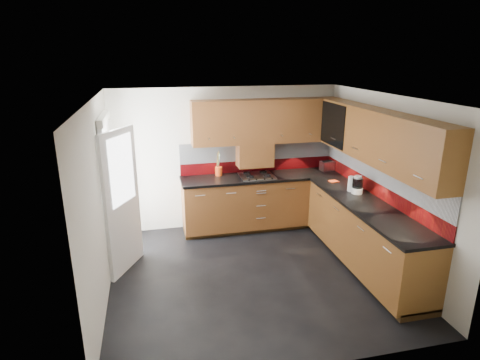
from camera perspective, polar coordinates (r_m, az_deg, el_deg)
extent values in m
cube|color=black|center=(5.70, 1.80, -13.31)|extent=(4.00, 3.80, 0.02)
cube|color=white|center=(4.91, 2.07, 12.15)|extent=(4.00, 3.80, 0.10)
cube|color=silver|center=(6.90, -1.97, 3.20)|extent=(4.00, 0.08, 2.64)
cube|color=silver|center=(3.58, 9.56, -11.28)|extent=(4.00, 0.08, 2.64)
cube|color=silver|center=(5.07, -19.83, -3.26)|extent=(0.08, 3.80, 2.64)
cube|color=silver|center=(5.96, 20.28, -0.26)|extent=(0.08, 3.80, 2.64)
cube|color=brown|center=(6.93, 3.11, -3.06)|extent=(2.70, 0.60, 0.95)
cube|color=brown|center=(5.96, 17.29, -7.43)|extent=(0.60, 2.60, 0.95)
cube|color=#3A2510|center=(7.11, 2.99, -6.18)|extent=(2.70, 0.54, 0.10)
cube|color=#3A2510|center=(6.16, 17.17, -10.98)|extent=(0.54, 2.60, 0.10)
cube|color=black|center=(6.77, 3.12, 0.43)|extent=(2.72, 0.62, 0.04)
cube|color=black|center=(5.77, 17.69, -3.51)|extent=(0.62, 2.60, 0.04)
cube|color=maroon|center=(7.01, 2.55, 2.08)|extent=(2.70, 0.02, 0.20)
cube|color=silver|center=(6.95, 2.58, 4.22)|extent=(2.70, 0.02, 0.34)
cube|color=maroon|center=(6.14, 18.72, -1.16)|extent=(0.02, 3.20, 0.20)
cube|color=silver|center=(6.06, 18.97, 1.26)|extent=(0.02, 3.20, 0.34)
cube|color=brown|center=(6.73, 3.82, 8.36)|extent=(2.50, 0.33, 0.72)
cube|color=brown|center=(5.72, 19.04, 5.81)|extent=(0.33, 2.87, 0.72)
cube|color=silver|center=(6.55, 2.96, 6.27)|extent=(1.80, 0.01, 0.16)
cube|color=silver|center=(5.65, 17.47, 3.62)|extent=(0.01, 2.00, 0.16)
cube|color=brown|center=(6.78, 2.10, 3.64)|extent=(0.60, 0.33, 0.40)
cube|color=black|center=(6.53, 13.01, 7.68)|extent=(0.01, 0.80, 0.66)
cube|color=#FFD18C|center=(6.67, 15.42, 7.70)|extent=(0.01, 0.76, 0.64)
cube|color=black|center=(6.61, 14.39, 7.86)|extent=(0.29, 0.76, 0.01)
cylinder|color=black|center=(6.37, 15.48, 8.35)|extent=(0.07, 0.07, 0.16)
cylinder|color=black|center=(6.50, 14.86, 8.57)|extent=(0.07, 0.07, 0.16)
cylinder|color=white|center=(6.63, 14.26, 8.79)|extent=(0.07, 0.07, 0.16)
cylinder|color=black|center=(6.77, 13.69, 9.00)|extent=(0.07, 0.07, 0.16)
cube|color=white|center=(5.97, -17.98, -1.82)|extent=(0.06, 0.95, 2.04)
cube|color=white|center=(5.63, -16.40, -3.05)|extent=(0.42, 0.73, 1.98)
cube|color=white|center=(5.49, -16.49, 1.37)|extent=(0.28, 0.50, 0.90)
cube|color=silver|center=(6.73, 2.41, 0.60)|extent=(0.56, 0.49, 0.02)
torus|color=black|center=(6.58, 1.45, 0.44)|extent=(0.13, 0.13, 0.02)
torus|color=black|center=(6.65, 3.89, 0.60)|extent=(0.13, 0.13, 0.02)
torus|color=black|center=(6.79, 0.96, 1.00)|extent=(0.13, 0.13, 0.02)
torus|color=black|center=(6.87, 3.33, 1.16)|extent=(0.13, 0.13, 0.02)
cube|color=black|center=(6.51, 2.95, 0.10)|extent=(0.43, 0.04, 0.02)
cylinder|color=#C54212|center=(6.77, -3.05, 1.26)|extent=(0.12, 0.12, 0.15)
cylinder|color=olive|center=(6.74, -3.14, 2.79)|extent=(0.06, 0.02, 0.30)
cylinder|color=olive|center=(6.74, -3.06, 2.71)|extent=(0.05, 0.02, 0.28)
cylinder|color=olive|center=(6.73, -3.19, 2.86)|extent=(0.05, 0.04, 0.31)
cylinder|color=olive|center=(6.74, -2.99, 2.63)|extent=(0.04, 0.04, 0.26)
cylinder|color=olive|center=(6.72, -3.24, 2.72)|extent=(0.03, 0.05, 0.29)
cube|color=silver|center=(7.22, 12.27, 1.98)|extent=(0.26, 0.18, 0.16)
cube|color=black|center=(7.19, 12.32, 2.64)|extent=(0.18, 0.05, 0.01)
cube|color=black|center=(7.23, 12.20, 2.72)|extent=(0.18, 0.05, 0.01)
cylinder|color=white|center=(6.15, 16.30, -1.44)|extent=(0.16, 0.16, 0.09)
cylinder|color=black|center=(6.11, 16.39, -0.41)|extent=(0.15, 0.15, 0.14)
cylinder|color=white|center=(6.09, 16.46, 0.39)|extent=(0.11, 0.11, 0.04)
cylinder|color=white|center=(6.20, 15.57, -0.54)|extent=(0.12, 0.12, 0.23)
cube|color=#FA4A1B|center=(6.61, 13.17, -0.19)|extent=(0.15, 0.14, 0.01)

